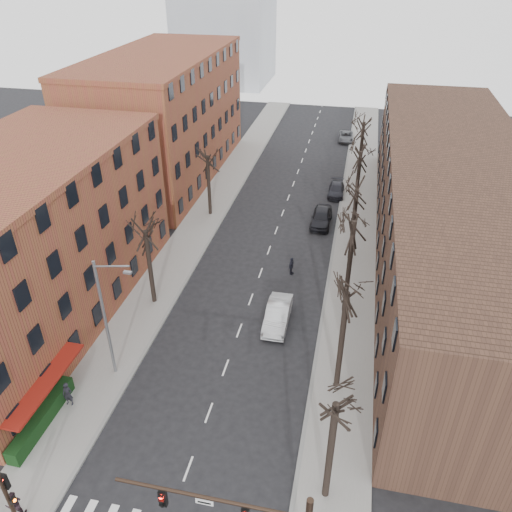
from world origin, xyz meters
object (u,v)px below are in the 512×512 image
Objects in this scene: parked_car_mid at (336,190)px; pedestrian_a at (68,394)px; silver_sedan at (278,315)px; parked_car_near at (321,217)px.

pedestrian_a reaches higher than parked_car_mid.
silver_sedan reaches higher than parked_car_mid.
silver_sedan is at bearing 37.50° from pedestrian_a.
pedestrian_a is at bearing -114.47° from parked_car_near.
parked_car_near reaches higher than parked_car_mid.
silver_sedan is 24.61m from parked_car_mid.
parked_car_near is at bearing -97.99° from parked_car_mid.
silver_sedan is 16.89m from parked_car_near.
pedestrian_a is at bearing -112.46° from parked_car_mid.
parked_car_near is 1.12× the size of parked_car_mid.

